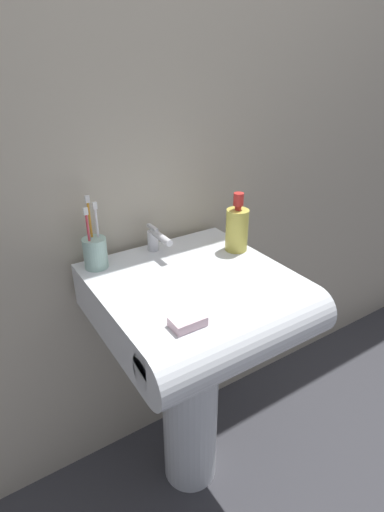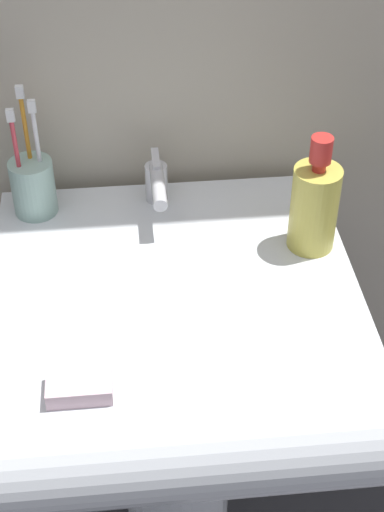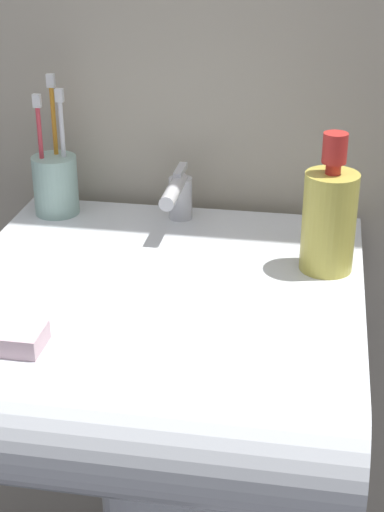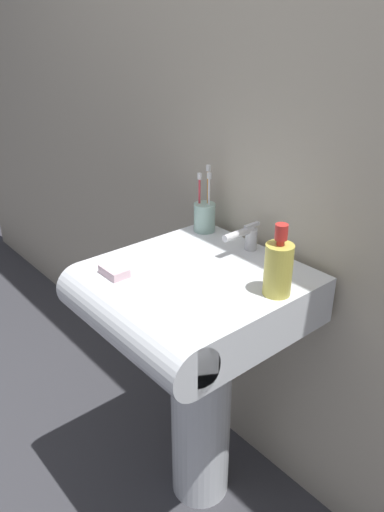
% 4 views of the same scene
% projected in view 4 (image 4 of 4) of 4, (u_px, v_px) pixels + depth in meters
% --- Properties ---
extents(ground_plane, '(6.00, 6.00, 0.00)m').
position_uv_depth(ground_plane, '(200.00, 485.00, 1.76)').
color(ground_plane, '#38383D').
rests_on(ground_plane, ground).
extents(wall_back, '(5.00, 0.05, 2.40)m').
position_uv_depth(wall_back, '(281.00, 131.00, 1.40)').
color(wall_back, '#B7AD99').
rests_on(wall_back, ground).
extents(sink_pedestal, '(0.19, 0.19, 0.72)m').
position_uv_depth(sink_pedestal, '(201.00, 407.00, 1.60)').
color(sink_pedestal, white).
rests_on(sink_pedestal, ground).
extents(sink_basin, '(0.54, 0.56, 0.14)m').
position_uv_depth(sink_basin, '(187.00, 298.00, 1.38)').
color(sink_basin, white).
rests_on(sink_basin, sink_pedestal).
extents(faucet, '(0.04, 0.14, 0.08)m').
position_uv_depth(faucet, '(247.00, 237.00, 1.48)').
color(faucet, silver).
rests_on(faucet, sink_basin).
extents(toothbrush_cup, '(0.07, 0.07, 0.22)m').
position_uv_depth(toothbrush_cup, '(205.00, 216.00, 1.61)').
color(toothbrush_cup, '#99BFB2').
rests_on(toothbrush_cup, sink_basin).
extents(soap_bottle, '(0.07, 0.07, 0.19)m').
position_uv_depth(soap_bottle, '(278.00, 268.00, 1.24)').
color(soap_bottle, gold).
rests_on(soap_bottle, sink_basin).
extents(bar_soap, '(0.08, 0.05, 0.02)m').
position_uv_depth(bar_soap, '(114.00, 271.00, 1.35)').
color(bar_soap, silver).
rests_on(bar_soap, sink_basin).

